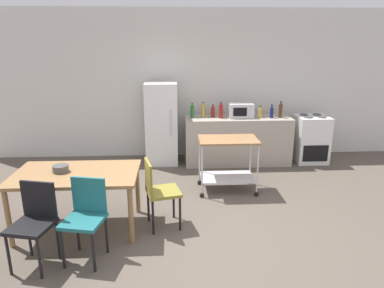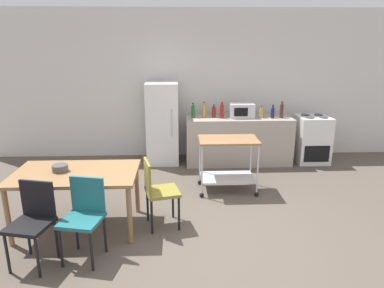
{
  "view_description": "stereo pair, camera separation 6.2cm",
  "coord_description": "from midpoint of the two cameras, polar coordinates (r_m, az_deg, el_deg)",
  "views": [
    {
      "loc": [
        -0.32,
        -3.84,
        2.29
      ],
      "look_at": [
        -0.05,
        1.2,
        0.8
      ],
      "focal_mm": 32.79,
      "sensor_mm": 36.0,
      "label": 1
    },
    {
      "loc": [
        -0.26,
        -3.85,
        2.29
      ],
      "look_at": [
        -0.05,
        1.2,
        0.8
      ],
      "focal_mm": 32.79,
      "sensor_mm": 36.0,
      "label": 2
    }
  ],
  "objects": [
    {
      "name": "refrigerator",
      "position": [
        6.72,
        -4.54,
        3.36
      ],
      "size": [
        0.6,
        0.63,
        1.55
      ],
      "color": "white",
      "rests_on": "ground_plane"
    },
    {
      "name": "chair_olive",
      "position": [
        4.42,
        -5.28,
        -7.25
      ],
      "size": [
        0.48,
        0.48,
        0.89
      ],
      "rotation": [
        0.0,
        0.0,
        1.8
      ],
      "color": "olive",
      "rests_on": "ground_plane"
    },
    {
      "name": "fruit_bowl",
      "position": [
        4.58,
        -20.3,
        -3.7
      ],
      "size": [
        0.19,
        0.19,
        0.08
      ],
      "primitive_type": "cylinder",
      "color": "#4C4C4C",
      "rests_on": "dining_table"
    },
    {
      "name": "bottle_wine",
      "position": [
        6.6,
        0.44,
        5.34
      ],
      "size": [
        0.07,
        0.07,
        0.28
      ],
      "color": "#1E6628",
      "rests_on": "kitchen_counter"
    },
    {
      "name": "back_wall",
      "position": [
        7.1,
        -0.03,
        9.64
      ],
      "size": [
        8.4,
        0.12,
        2.9
      ],
      "primitive_type": "cube",
      "color": "silver",
      "rests_on": "ground_plane"
    },
    {
      "name": "bottle_olive_oil",
      "position": [
        6.72,
        11.46,
        4.95
      ],
      "size": [
        0.08,
        0.08,
        0.23
      ],
      "color": "gold",
      "rests_on": "kitchen_counter"
    },
    {
      "name": "bottle_soy_sauce",
      "position": [
        6.67,
        3.83,
        5.24
      ],
      "size": [
        0.07,
        0.07,
        0.24
      ],
      "color": "maroon",
      "rests_on": "kitchen_counter"
    },
    {
      "name": "bottle_sesame_oil",
      "position": [
        6.58,
        5.15,
        5.32
      ],
      "size": [
        0.08,
        0.08,
        0.3
      ],
      "color": "maroon",
      "rests_on": "kitchen_counter"
    },
    {
      "name": "bottle_vinegar",
      "position": [
        6.73,
        13.24,
        4.96
      ],
      "size": [
        0.07,
        0.07,
        0.25
      ],
      "color": "navy",
      "rests_on": "kitchen_counter"
    },
    {
      "name": "chair_teal",
      "position": [
        3.98,
        -16.71,
        -10.77
      ],
      "size": [
        0.48,
        0.48,
        0.89
      ],
      "rotation": [
        0.0,
        0.0,
        -0.21
      ],
      "color": "#1E666B",
      "rests_on": "ground_plane"
    },
    {
      "name": "dining_table",
      "position": [
        4.54,
        -17.98,
        -5.3
      ],
      "size": [
        1.5,
        0.9,
        0.75
      ],
      "color": "olive",
      "rests_on": "ground_plane"
    },
    {
      "name": "microwave",
      "position": [
        6.72,
        8.32,
        5.45
      ],
      "size": [
        0.46,
        0.35,
        0.26
      ],
      "color": "silver",
      "rests_on": "kitchen_counter"
    },
    {
      "name": "bottle_hot_sauce",
      "position": [
        6.64,
        2.26,
        5.45
      ],
      "size": [
        0.07,
        0.07,
        0.29
      ],
      "color": "gold",
      "rests_on": "kitchen_counter"
    },
    {
      "name": "stove_oven",
      "position": [
        7.22,
        19.16,
        0.75
      ],
      "size": [
        0.6,
        0.61,
        0.92
      ],
      "color": "white",
      "rests_on": "ground_plane"
    },
    {
      "name": "chair_black",
      "position": [
        4.06,
        -24.04,
        -10.97
      ],
      "size": [
        0.48,
        0.48,
        0.89
      ],
      "rotation": [
        0.0,
        0.0,
        -0.23
      ],
      "color": "black",
      "rests_on": "ground_plane"
    },
    {
      "name": "kitchen_cart",
      "position": [
        5.47,
        6.18,
        -1.96
      ],
      "size": [
        0.91,
        0.57,
        0.85
      ],
      "color": "olive",
      "rests_on": "ground_plane"
    },
    {
      "name": "ground_plane",
      "position": [
        4.48,
        1.71,
        -14.27
      ],
      "size": [
        12.0,
        12.0,
        0.0
      ],
      "primitive_type": "plane",
      "color": "brown"
    },
    {
      "name": "kitchen_counter",
      "position": [
        6.81,
        7.78,
        0.59
      ],
      "size": [
        2.0,
        0.64,
        0.9
      ],
      "primitive_type": "cube",
      "color": "#A89E8E",
      "rests_on": "ground_plane"
    },
    {
      "name": "bottle_sparkling_water",
      "position": [
        6.78,
        14.62,
        5.23
      ],
      "size": [
        0.07,
        0.07,
        0.31
      ],
      "color": "#4C2D19",
      "rests_on": "kitchen_counter"
    }
  ]
}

